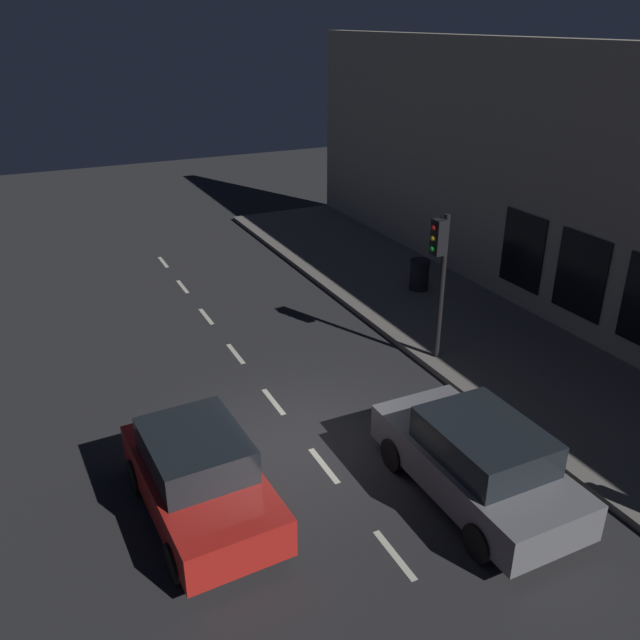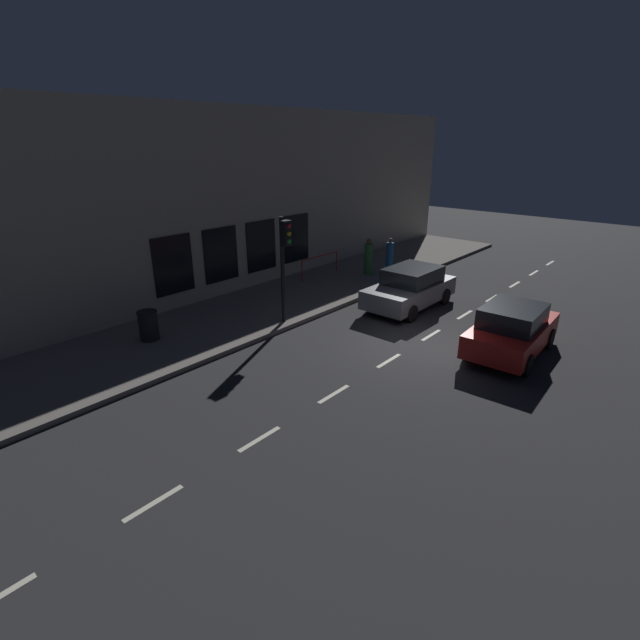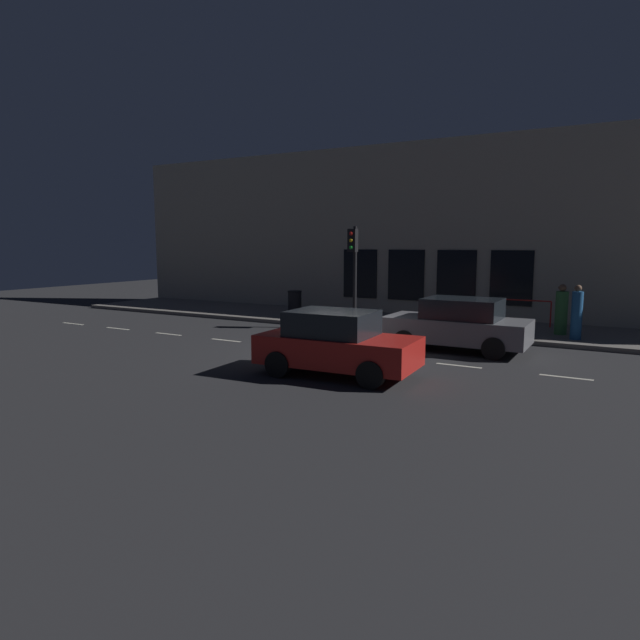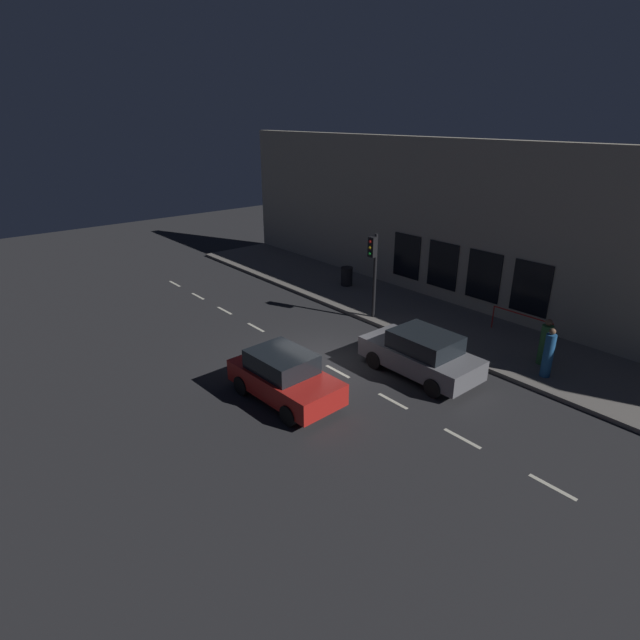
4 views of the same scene
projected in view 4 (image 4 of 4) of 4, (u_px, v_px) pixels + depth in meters
ground_plane at (319, 362)px, 18.52m from camera, size 60.00×60.00×0.00m
sidewalk at (428, 319)px, 22.23m from camera, size 4.50×32.00×0.15m
building_facade at (471, 228)px, 22.37m from camera, size 0.65×32.00×7.46m
lane_centre_line at (338, 371)px, 17.82m from camera, size 0.12×27.20×0.01m
traffic_light at (373, 261)px, 21.23m from camera, size 0.49×0.32×3.68m
parked_car_0 at (421, 354)px, 17.35m from camera, size 1.97×4.18×1.58m
parked_car_1 at (284, 377)px, 15.83m from camera, size 2.02×3.91×1.58m
pedestrian_0 at (545, 343)px, 17.79m from camera, size 0.46×0.46×1.70m
pedestrian_1 at (548, 354)px, 16.90m from camera, size 0.45×0.45×1.75m
trash_bin at (347, 276)px, 26.16m from camera, size 0.63×0.63×0.96m
red_railing at (522, 319)px, 19.95m from camera, size 0.05×2.54×0.97m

